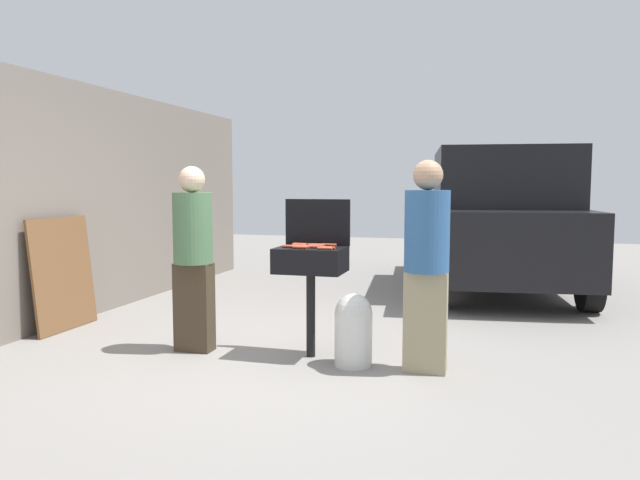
{
  "coord_description": "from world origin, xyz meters",
  "views": [
    {
      "loc": [
        1.77,
        -4.97,
        1.53
      ],
      "look_at": [
        0.22,
        0.56,
        1.0
      ],
      "focal_mm": 33.65,
      "sensor_mm": 36.0,
      "label": 1
    }
  ],
  "objects": [
    {
      "name": "hot_dog_0",
      "position": [
        0.28,
        0.17,
        0.99
      ],
      "size": [
        0.13,
        0.03,
        0.03
      ],
      "primitive_type": "cylinder",
      "rotation": [
        0.0,
        1.57,
        0.04
      ],
      "color": "#AD4228",
      "rests_on": "bbq_grill"
    },
    {
      "name": "parked_minivan",
      "position": [
        1.9,
        4.14,
        1.03
      ],
      "size": [
        2.44,
        4.59,
        2.02
      ],
      "rotation": [
        0.0,
        0.0,
        3.26
      ],
      "color": "black",
      "rests_on": "ground"
    },
    {
      "name": "hot_dog_6",
      "position": [
        0.32,
        0.12,
        0.99
      ],
      "size": [
        0.13,
        0.03,
        0.03
      ],
      "primitive_type": "cylinder",
      "rotation": [
        0.0,
        1.57,
        -0.04
      ],
      "color": "#B74C33",
      "rests_on": "bbq_grill"
    },
    {
      "name": "hot_dog_8",
      "position": [
        0.4,
        0.2,
        0.99
      ],
      "size": [
        0.13,
        0.03,
        0.03
      ],
      "primitive_type": "cylinder",
      "rotation": [
        0.0,
        1.57,
        0.05
      ],
      "color": "#AD4228",
      "rests_on": "bbq_grill"
    },
    {
      "name": "hot_dog_4",
      "position": [
        0.15,
        0.11,
        0.99
      ],
      "size": [
        0.13,
        0.03,
        0.03
      ],
      "primitive_type": "cylinder",
      "rotation": [
        0.0,
        1.57,
        -0.05
      ],
      "color": "#B74C33",
      "rests_on": "bbq_grill"
    },
    {
      "name": "propane_tank",
      "position": [
        0.7,
        -0.1,
        0.32
      ],
      "size": [
        0.32,
        0.32,
        0.62
      ],
      "color": "silver",
      "rests_on": "ground"
    },
    {
      "name": "hot_dog_11",
      "position": [
        0.1,
        -0.01,
        0.99
      ],
      "size": [
        0.13,
        0.03,
        0.03
      ],
      "primitive_type": "cylinder",
      "rotation": [
        0.0,
        1.57,
        0.04
      ],
      "color": "#B74C33",
      "rests_on": "bbq_grill"
    },
    {
      "name": "hot_dog_12",
      "position": [
        0.14,
        0.18,
        0.99
      ],
      "size": [
        0.13,
        0.04,
        0.03
      ],
      "primitive_type": "cylinder",
      "rotation": [
        0.0,
        1.57,
        -0.1
      ],
      "color": "#AD4228",
      "rests_on": "bbq_grill"
    },
    {
      "name": "grill_lid_open",
      "position": [
        0.27,
        0.28,
        1.19
      ],
      "size": [
        0.6,
        0.05,
        0.42
      ],
      "primitive_type": "cube",
      "color": "black",
      "rests_on": "bbq_grill"
    },
    {
      "name": "hot_dog_7",
      "position": [
        0.45,
        -0.04,
        0.99
      ],
      "size": [
        0.13,
        0.03,
        0.03
      ],
      "primitive_type": "cylinder",
      "rotation": [
        0.0,
        1.57,
        -0.07
      ],
      "color": "#AD4228",
      "rests_on": "bbq_grill"
    },
    {
      "name": "person_right",
      "position": [
        1.3,
        -0.11,
        0.94
      ],
      "size": [
        0.36,
        0.36,
        1.73
      ],
      "rotation": [
        0.0,
        0.0,
        2.92
      ],
      "color": "gray",
      "rests_on": "ground"
    },
    {
      "name": "hot_dog_2",
      "position": [
        0.29,
        0.01,
        0.99
      ],
      "size": [
        0.13,
        0.03,
        0.03
      ],
      "primitive_type": "cylinder",
      "rotation": [
        0.0,
        1.57,
        -0.06
      ],
      "color": "#B74C33",
      "rests_on": "bbq_grill"
    },
    {
      "name": "bbq_grill",
      "position": [
        0.27,
        0.06,
        0.83
      ],
      "size": [
        0.6,
        0.44,
        0.98
      ],
      "color": "black",
      "rests_on": "ground"
    },
    {
      "name": "person_left",
      "position": [
        -0.82,
        -0.05,
        0.92
      ],
      "size": [
        0.36,
        0.36,
        1.7
      ],
      "rotation": [
        0.0,
        0.0,
        -0.22
      ],
      "color": "#3F3323",
      "rests_on": "ground"
    },
    {
      "name": "leaning_board",
      "position": [
        -2.53,
        0.32,
        0.6
      ],
      "size": [
        0.14,
        0.9,
        1.19
      ],
      "primitive_type": "cube",
      "rotation": [
        0.0,
        -0.1,
        0.0
      ],
      "color": "brown",
      "rests_on": "ground"
    },
    {
      "name": "ground_plane",
      "position": [
        0.0,
        0.0,
        0.0
      ],
      "size": [
        24.0,
        24.0,
        0.0
      ],
      "primitive_type": "plane",
      "color": "gray"
    },
    {
      "name": "hot_dog_9",
      "position": [
        0.21,
        -0.08,
        0.99
      ],
      "size": [
        0.13,
        0.03,
        0.03
      ],
      "primitive_type": "cylinder",
      "rotation": [
        0.0,
        1.57,
        -0.06
      ],
      "color": "#AD4228",
      "rests_on": "bbq_grill"
    },
    {
      "name": "house_wall_side",
      "position": [
        -2.78,
        1.0,
        1.34
      ],
      "size": [
        0.24,
        8.0,
        2.68
      ],
      "primitive_type": "cube",
      "color": "slate",
      "rests_on": "ground"
    },
    {
      "name": "hot_dog_10",
      "position": [
        0.17,
        0.07,
        0.99
      ],
      "size": [
        0.13,
        0.04,
        0.03
      ],
      "primitive_type": "cylinder",
      "rotation": [
        0.0,
        1.57,
        -0.09
      ],
      "color": "#AD4228",
      "rests_on": "bbq_grill"
    },
    {
      "name": "hot_dog_3",
      "position": [
        0.44,
        -0.09,
        0.99
      ],
      "size": [
        0.13,
        0.03,
        0.03
      ],
      "primitive_type": "cylinder",
      "rotation": [
        0.0,
        1.57,
        -0.02
      ],
      "color": "#C6593D",
      "rests_on": "bbq_grill"
    },
    {
      "name": "hot_dog_1",
      "position": [
        0.22,
        -0.03,
        0.99
      ],
      "size": [
        0.13,
        0.03,
        0.03
      ],
      "primitive_type": "cylinder",
      "rotation": [
        0.0,
        1.57,
        -0.03
      ],
      "color": "#C6593D",
      "rests_on": "bbq_grill"
    },
    {
      "name": "hot_dog_5",
      "position": [
        0.32,
        0.05,
        0.99
      ],
      "size": [
        0.13,
        0.03,
        0.03
      ],
      "primitive_type": "cylinder",
      "rotation": [
        0.0,
        1.57,
        -0.05
      ],
      "color": "#AD4228",
      "rests_on": "bbq_grill"
    }
  ]
}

